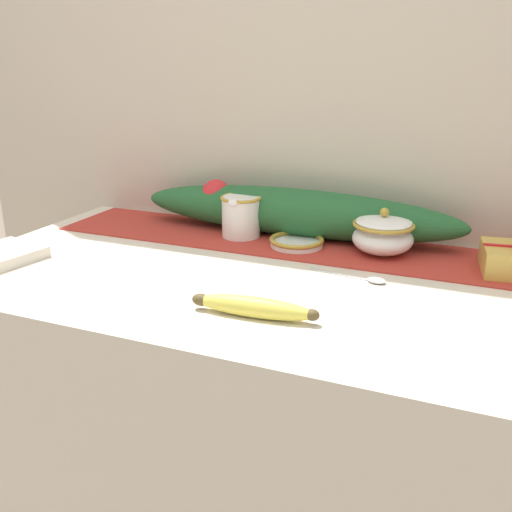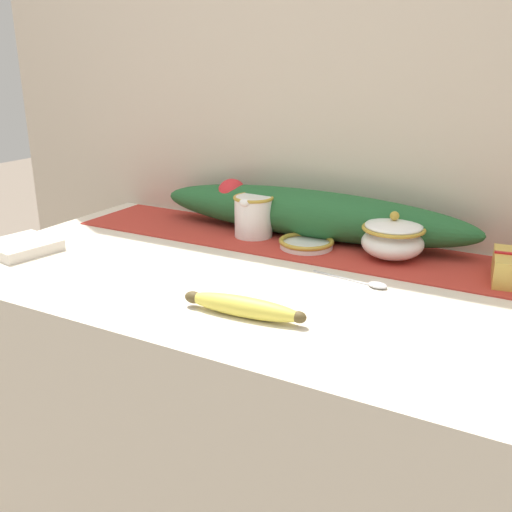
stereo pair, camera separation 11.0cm
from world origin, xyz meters
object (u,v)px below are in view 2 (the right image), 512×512
at_px(banana, 243,307).
at_px(cream_pitcher, 254,214).
at_px(small_dish, 306,243).
at_px(napkin_stack, 21,246).
at_px(sugar_bowl, 393,238).
at_px(spoon, 372,284).

bearing_deg(banana, cream_pitcher, 116.59).
bearing_deg(small_dish, napkin_stack, -149.52).
bearing_deg(napkin_stack, banana, -5.49).
relative_size(cream_pitcher, small_dish, 0.91).
xyz_separation_m(cream_pitcher, sugar_bowl, (0.34, -0.00, -0.01)).
bearing_deg(spoon, sugar_bowl, 103.65).
bearing_deg(sugar_bowl, napkin_stack, -155.00).
height_order(cream_pitcher, banana, cream_pitcher).
bearing_deg(napkin_stack, sugar_bowl, 25.00).
bearing_deg(cream_pitcher, spoon, -26.03).
height_order(small_dish, spoon, small_dish).
xyz_separation_m(banana, spoon, (0.15, 0.24, -0.01)).
bearing_deg(spoon, napkin_stack, -157.40).
xyz_separation_m(sugar_bowl, spoon, (0.01, -0.17, -0.04)).
height_order(cream_pitcher, napkin_stack, cream_pitcher).
bearing_deg(banana, small_dish, 98.11).
xyz_separation_m(spoon, napkin_stack, (-0.76, -0.18, 0.01)).
distance_m(small_dish, napkin_stack, 0.64).
distance_m(sugar_bowl, small_dish, 0.20).
bearing_deg(small_dish, cream_pitcher, 171.30).
bearing_deg(spoon, small_dish, 153.19).
bearing_deg(cream_pitcher, napkin_stack, -139.25).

